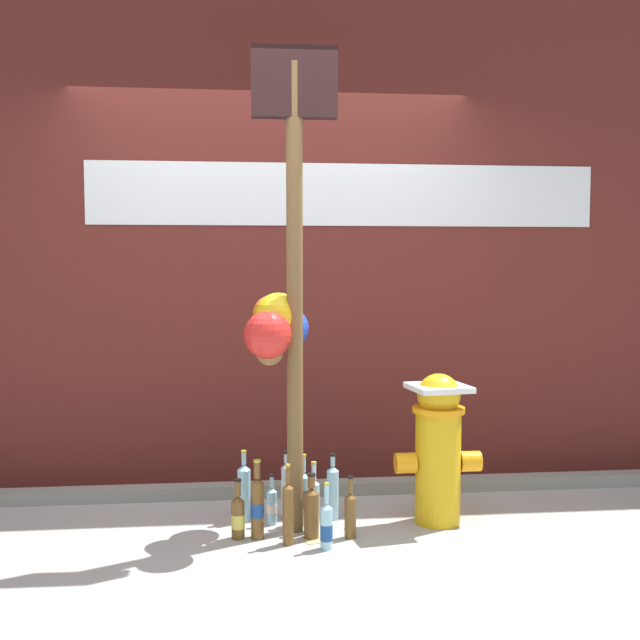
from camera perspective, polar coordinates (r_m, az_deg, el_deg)
ground_plane at (r=3.95m, az=-2.74°, el=-16.86°), size 14.00×14.00×0.00m
building_wall at (r=5.03m, az=-3.68°, el=8.24°), size 10.00×0.21×3.54m
curb_strip at (r=4.82m, az=-3.39°, el=-12.43°), size 8.00×0.12×0.08m
memorial_post at (r=4.02m, az=-2.82°, el=2.39°), size 0.49×0.56×2.52m
fire_hydrant at (r=4.29m, az=8.76°, el=-9.16°), size 0.47×0.34×0.82m
bottle_0 at (r=4.38m, az=-2.48°, el=-12.40°), size 0.06×0.06×0.38m
bottle_1 at (r=4.10m, az=2.26°, el=-14.16°), size 0.06×0.06×0.33m
bottle_2 at (r=4.31m, az=-3.60°, el=-13.56°), size 0.06×0.06×0.28m
bottle_3 at (r=4.18m, az=-0.46°, el=-13.45°), size 0.06×0.06×0.38m
bottle_4 at (r=4.11m, az=-6.10°, el=-14.28°), size 0.07×0.07×0.31m
bottle_5 at (r=3.95m, az=0.48°, el=-15.06°), size 0.06×0.06×0.34m
bottle_6 at (r=4.09m, az=-0.64°, el=-13.95°), size 0.08×0.08×0.34m
bottle_7 at (r=4.37m, az=0.95°, el=-12.59°), size 0.07×0.07×0.37m
bottle_8 at (r=4.35m, az=-5.66°, el=-12.55°), size 0.07×0.07×0.40m
bottle_9 at (r=4.29m, az=-1.25°, el=-12.97°), size 0.07×0.07×0.39m
bottle_10 at (r=4.09m, az=-4.68°, el=-13.62°), size 0.07×0.07×0.41m
bottle_11 at (r=4.00m, az=-2.39°, el=-14.08°), size 0.06×0.06×0.41m
litter_0 at (r=4.96m, az=5.59°, el=-12.38°), size 0.11×0.11×0.01m
litter_1 at (r=4.56m, az=15.73°, el=-14.02°), size 0.09×0.09×0.01m
litter_2 at (r=4.11m, az=-0.52°, el=-15.94°), size 0.11×0.14×0.01m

